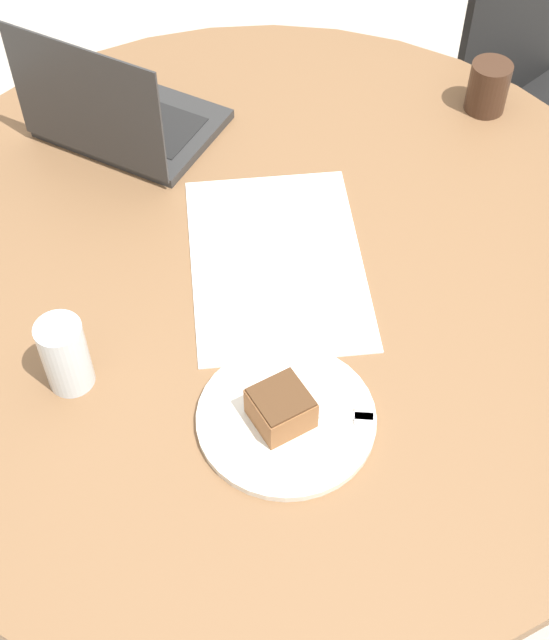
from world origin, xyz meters
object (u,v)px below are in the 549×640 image
at_px(chair, 545,114).
at_px(laptop, 121,118).
at_px(coffee_glass, 488,87).
at_px(plate, 286,419).

bearing_deg(chair, laptop, -19.98).
xyz_separation_m(coffee_glass, laptop, (-0.03, -0.68, -0.00)).
distance_m(plate, coffee_glass, 0.80).
distance_m(plate, laptop, 0.68).
bearing_deg(coffee_glass, plate, -38.57).
distance_m(chair, coffee_glass, 0.47).
relative_size(plate, laptop, 0.66).
bearing_deg(plate, chair, 138.30).
bearing_deg(laptop, coffee_glass, 34.91).
bearing_deg(plate, laptop, -164.60).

